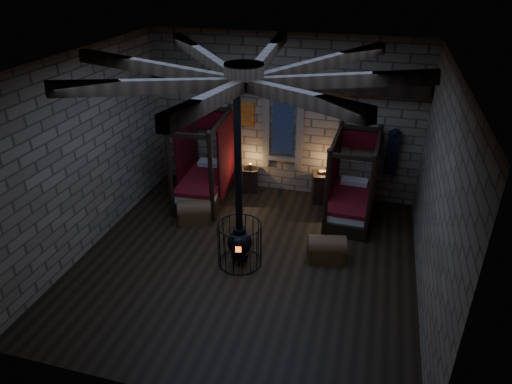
% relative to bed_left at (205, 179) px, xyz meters
% --- Properties ---
extents(room, '(7.02, 7.02, 4.29)m').
position_rel_bed_left_xyz_m(room, '(1.86, -2.35, 3.19)').
color(room, black).
rests_on(room, ground).
extents(bed_left, '(1.30, 2.23, 2.24)m').
position_rel_bed_left_xyz_m(bed_left, '(0.00, 0.00, 0.00)').
color(bed_left, black).
rests_on(bed_left, ground).
extents(bed_right, '(1.11, 2.03, 2.09)m').
position_rel_bed_left_xyz_m(bed_right, '(3.81, 0.03, -0.04)').
color(bed_right, black).
rests_on(bed_right, ground).
extents(trunk_left, '(0.92, 0.76, 0.59)m').
position_rel_bed_left_xyz_m(trunk_left, '(0.19, -1.22, -0.29)').
color(trunk_left, '#57351B').
rests_on(trunk_left, ground).
extents(trunk_right, '(0.88, 0.66, 0.58)m').
position_rel_bed_left_xyz_m(trunk_right, '(3.49, -1.92, -0.30)').
color(trunk_right, '#57351B').
rests_on(trunk_right, ground).
extents(nightstand_left, '(0.50, 0.48, 0.83)m').
position_rel_bed_left_xyz_m(nightstand_left, '(1.05, 0.71, -0.21)').
color(nightstand_left, black).
rests_on(nightstand_left, ground).
extents(nightstand_right, '(0.61, 0.59, 0.89)m').
position_rel_bed_left_xyz_m(nightstand_right, '(3.01, 0.63, -0.14)').
color(nightstand_right, black).
rests_on(nightstand_right, ground).
extents(stove, '(0.93, 0.93, 4.05)m').
position_rel_bed_left_xyz_m(stove, '(1.74, -2.53, 0.04)').
color(stove, black).
rests_on(stove, ground).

